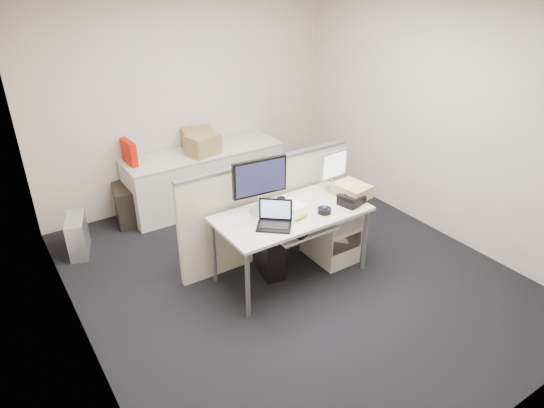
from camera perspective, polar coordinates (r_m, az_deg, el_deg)
floor at (r=5.07m, az=2.19°, el=-8.31°), size 4.00×4.50×0.01m
wall_back at (r=6.29m, az=-9.80°, el=12.25°), size 4.00×0.02×2.70m
wall_front at (r=3.10m, az=27.73°, el=-7.29°), size 4.00×0.02×2.70m
wall_left at (r=3.72m, az=-23.43°, el=-0.54°), size 0.02×4.50×2.70m
wall_right at (r=5.76m, az=19.14°, el=9.76°), size 0.02×4.50×2.70m
desk at (r=4.71m, az=2.34°, el=-1.68°), size 1.50×0.75×0.73m
keyboard_tray at (r=4.61m, az=3.63°, el=-3.07°), size 0.62×0.32×0.02m
drawer_pedestal at (r=5.21m, az=6.88°, el=-3.09°), size 0.40×0.55×0.65m
cubicle_partition at (r=5.09m, az=-0.60°, el=-0.77°), size 2.00×0.06×1.10m
back_counter at (r=6.34m, az=-7.89°, el=3.01°), size 2.00×0.60×0.72m
monitor_main at (r=4.56m, az=-1.46°, el=2.12°), size 0.57×0.27×0.55m
monitor_small at (r=5.08m, az=7.21°, el=3.85°), size 0.36×0.20×0.42m
laptop at (r=4.37m, az=0.25°, el=-1.40°), size 0.39×0.38×0.23m
trackball at (r=4.68m, az=6.19°, el=-0.77°), size 0.17×0.17×0.05m
desk_phone at (r=4.88m, az=9.34°, el=0.43°), size 0.28×0.24×0.08m
paper_stack at (r=4.81m, az=2.50°, el=-0.04°), size 0.24×0.29×0.01m
sticky_pad at (r=4.65m, az=1.85°, el=-1.07°), size 0.10×0.10×0.01m
travel_mug at (r=4.60m, az=1.07°, el=-0.34°), size 0.08×0.08×0.17m
banana at (r=4.56m, az=3.45°, el=-1.49°), size 0.19×0.09×0.04m
cellphone at (r=4.77m, az=-0.10°, el=-0.30°), size 0.08×0.11×0.01m
manila_folders at (r=5.03m, az=9.40°, el=1.60°), size 0.31×0.38×0.13m
keyboard at (r=4.62m, az=4.14°, el=-2.65°), size 0.49×0.32×0.03m
pc_tower_desk at (r=5.00m, az=-0.50°, el=-5.59°), size 0.29×0.52×0.45m
pc_tower_spare_dark at (r=6.16m, az=-17.00°, el=-0.06°), size 0.28×0.53×0.47m
pc_tower_spare_silver at (r=5.71m, az=-21.88°, el=-3.43°), size 0.31×0.49×0.43m
cardboard_box_left at (r=6.03m, az=-8.11°, el=6.82°), size 0.42×0.35×0.28m
cardboard_box_right at (r=6.26m, az=-8.67°, el=7.53°), size 0.43×0.36×0.27m
red_binder at (r=5.95m, az=-16.46°, el=5.77°), size 0.09×0.33×0.30m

